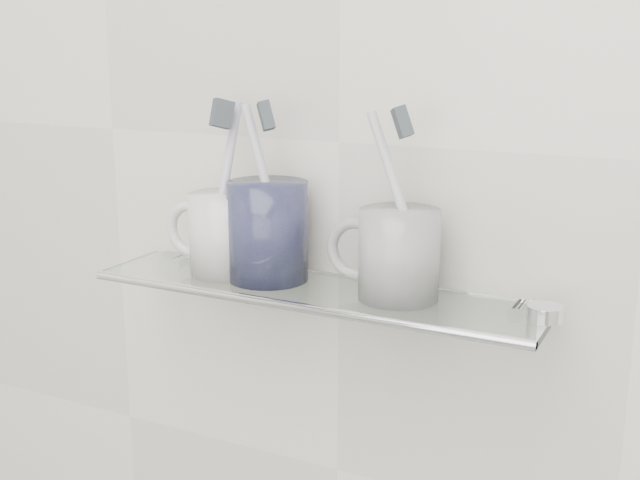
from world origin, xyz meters
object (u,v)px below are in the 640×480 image
Objects in this scene: shelf_glass at (314,291)px; mug_left at (226,234)px; mug_center at (268,231)px; mug_right at (399,255)px.

mug_left is at bearing 177.50° from shelf_glass.
mug_center is 1.18× the size of mug_right.
mug_right is at bearing -2.48° from mug_left.
shelf_glass is at bearing 19.07° from mug_center.
shelf_glass is 0.08m from mug_center.
shelf_glass is at bearing -166.38° from mug_right.
mug_right is (0.10, 0.00, 0.05)m from shelf_glass.
shelf_glass is at bearing -4.98° from mug_left.
mug_right is (0.15, 0.00, -0.01)m from mug_center.
mug_right is (0.21, 0.00, 0.00)m from mug_left.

